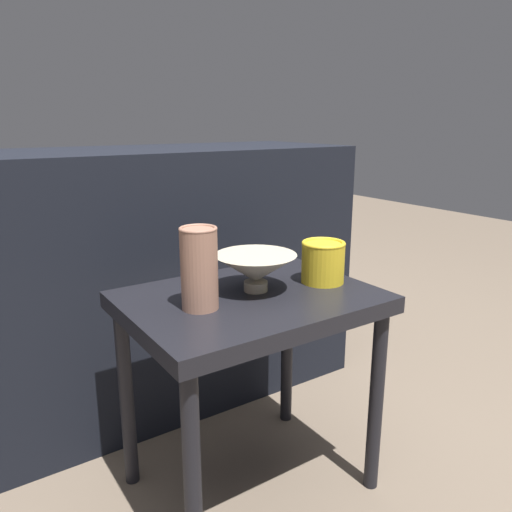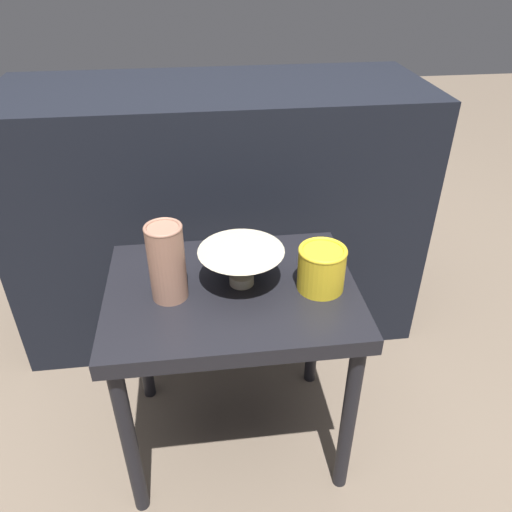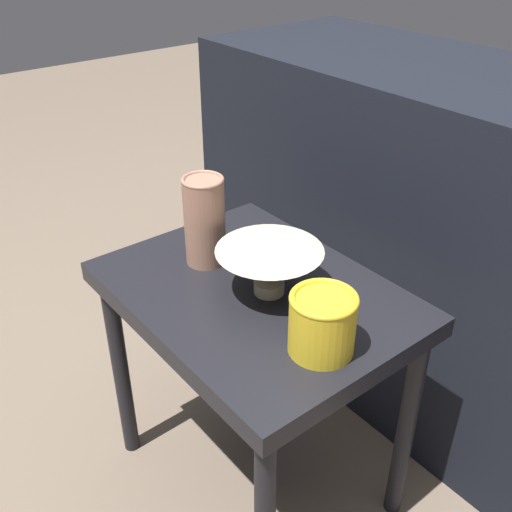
# 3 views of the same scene
# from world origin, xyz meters

# --- Properties ---
(ground_plane) EXTENTS (8.00, 8.00, 0.00)m
(ground_plane) POSITION_xyz_m (0.00, 0.00, 0.00)
(ground_plane) COLOR #6B5B4C
(table) EXTENTS (0.58, 0.44, 0.53)m
(table) POSITION_xyz_m (0.00, 0.00, 0.46)
(table) COLOR black
(table) RESTS_ON ground_plane
(couch_backdrop) EXTENTS (1.30, 0.50, 0.84)m
(couch_backdrop) POSITION_xyz_m (0.00, 0.58, 0.42)
(couch_backdrop) COLOR black
(couch_backdrop) RESTS_ON ground_plane
(bowl) EXTENTS (0.20, 0.20, 0.09)m
(bowl) POSITION_xyz_m (0.03, 0.01, 0.59)
(bowl) COLOR #B2A88E
(bowl) RESTS_ON table
(vase_textured_left) EXTENTS (0.08, 0.08, 0.18)m
(vase_textured_left) POSITION_xyz_m (-0.14, -0.01, 0.62)
(vase_textured_left) COLOR #996B56
(vase_textured_left) RESTS_ON table
(vase_colorful_right) EXTENTS (0.11, 0.11, 0.11)m
(vase_colorful_right) POSITION_xyz_m (0.20, -0.03, 0.59)
(vase_colorful_right) COLOR gold
(vase_colorful_right) RESTS_ON table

